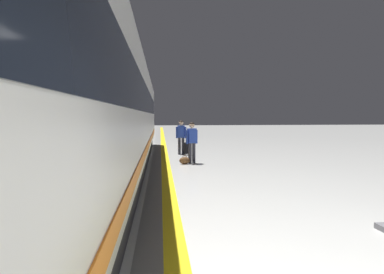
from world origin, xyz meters
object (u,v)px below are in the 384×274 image
Objects in this scene: high_speed_train at (78,94)px; suitcase_mid at (188,148)px; duffel_bag_near at (185,160)px; passenger_near at (192,139)px; passenger_mid at (181,135)px.

high_speed_train is 28.41× the size of suitcase_mid.
duffel_bag_near is (2.86, 5.08, -2.35)m from high_speed_train.
passenger_near reaches higher than duffel_bag_near.
passenger_near is 3.93× the size of duffel_bag_near.
high_speed_train is 6.31m from passenger_near.
passenger_mid is (0.08, 3.10, 0.87)m from duffel_bag_near.
passenger_mid is (-0.24, 2.93, 0.02)m from passenger_near.
duffel_bag_near is 0.25× the size of passenger_mid.
high_speed_train is 16.56× the size of passenger_mid.
high_speed_train is 8.81m from passenger_mid.
high_speed_train is at bearing -109.72° from passenger_mid.
duffel_bag_near is at bearing 60.66° from high_speed_train.
passenger_near is (3.18, 5.25, -1.50)m from high_speed_train.
duffel_bag_near is at bearing -91.40° from passenger_mid.
passenger_near reaches higher than suitcase_mid.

